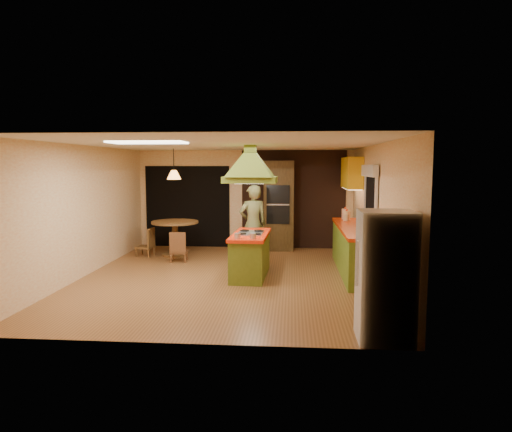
# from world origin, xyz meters

# --- Properties ---
(ground) EXTENTS (6.50, 6.50, 0.00)m
(ground) POSITION_xyz_m (0.00, 0.00, 0.00)
(ground) COLOR brown
(ground) RESTS_ON ground
(room_walls) EXTENTS (5.50, 6.50, 6.50)m
(room_walls) POSITION_xyz_m (0.00, 0.00, 1.25)
(room_walls) COLOR beige
(room_walls) RESTS_ON ground
(ceiling_plane) EXTENTS (6.50, 6.50, 0.00)m
(ceiling_plane) POSITION_xyz_m (0.00, 0.00, 2.50)
(ceiling_plane) COLOR silver
(ceiling_plane) RESTS_ON room_walls
(brick_panel) EXTENTS (2.64, 0.03, 2.50)m
(brick_panel) POSITION_xyz_m (1.25, 3.23, 1.25)
(brick_panel) COLOR #381E14
(brick_panel) RESTS_ON ground
(nook_opening) EXTENTS (2.20, 0.03, 2.10)m
(nook_opening) POSITION_xyz_m (-1.50, 3.23, 1.05)
(nook_opening) COLOR black
(nook_opening) RESTS_ON ground
(right_counter) EXTENTS (0.62, 3.05, 0.92)m
(right_counter) POSITION_xyz_m (2.45, 0.60, 0.46)
(right_counter) COLOR olive
(right_counter) RESTS_ON ground
(upper_cabinets) EXTENTS (0.34, 1.40, 0.70)m
(upper_cabinets) POSITION_xyz_m (2.57, 2.20, 1.95)
(upper_cabinets) COLOR yellow
(upper_cabinets) RESTS_ON room_walls
(window_right) EXTENTS (0.12, 1.35, 1.06)m
(window_right) POSITION_xyz_m (2.70, 0.40, 1.77)
(window_right) COLOR black
(window_right) RESTS_ON room_walls
(fluor_panel) EXTENTS (1.20, 0.60, 0.03)m
(fluor_panel) POSITION_xyz_m (-1.10, -1.20, 2.48)
(fluor_panel) COLOR white
(fluor_panel) RESTS_ON ceiling_plane
(kitchen_island) EXTENTS (0.71, 1.66, 0.84)m
(kitchen_island) POSITION_xyz_m (0.42, 0.17, 0.42)
(kitchen_island) COLOR #5E6C1B
(kitchen_island) RESTS_ON ground
(range_hood) EXTENTS (1.01, 0.74, 0.79)m
(range_hood) POSITION_xyz_m (0.42, 0.17, 2.25)
(range_hood) COLOR olive
(range_hood) RESTS_ON ceiling_plane
(man) EXTENTS (0.73, 0.61, 1.70)m
(man) POSITION_xyz_m (0.37, 1.34, 0.85)
(man) COLOR brown
(man) RESTS_ON ground
(refrigerator) EXTENTS (0.66, 0.63, 1.59)m
(refrigerator) POSITION_xyz_m (2.35, -2.92, 0.79)
(refrigerator) COLOR silver
(refrigerator) RESTS_ON ground
(wall_oven) EXTENTS (0.77, 0.64, 2.23)m
(wall_oven) POSITION_xyz_m (0.87, 2.95, 1.12)
(wall_oven) COLOR #4F3819
(wall_oven) RESTS_ON ground
(dining_table) EXTENTS (1.09, 1.09, 0.82)m
(dining_table) POSITION_xyz_m (-1.52, 2.01, 0.58)
(dining_table) COLOR brown
(dining_table) RESTS_ON ground
(chair_left) EXTENTS (0.41, 0.41, 0.66)m
(chair_left) POSITION_xyz_m (-2.22, 1.91, 0.33)
(chair_left) COLOR brown
(chair_left) RESTS_ON ground
(chair_near) EXTENTS (0.40, 0.40, 0.67)m
(chair_near) POSITION_xyz_m (-1.27, 1.36, 0.34)
(chair_near) COLOR brown
(chair_near) RESTS_ON ground
(pendant_lamp) EXTENTS (0.38, 0.38, 0.21)m
(pendant_lamp) POSITION_xyz_m (-1.52, 2.01, 1.90)
(pendant_lamp) COLOR #FF9E3F
(pendant_lamp) RESTS_ON ceiling_plane
(canister_large) EXTENTS (0.17, 0.17, 0.23)m
(canister_large) POSITION_xyz_m (2.40, 1.82, 1.04)
(canister_large) COLOR beige
(canister_large) RESTS_ON right_counter
(canister_medium) EXTENTS (0.17, 0.17, 0.21)m
(canister_medium) POSITION_xyz_m (2.40, 1.57, 1.03)
(canister_medium) COLOR #FFF2CD
(canister_medium) RESTS_ON right_counter
(canister_small) EXTENTS (0.11, 0.11, 0.14)m
(canister_small) POSITION_xyz_m (2.40, 1.52, 0.99)
(canister_small) COLOR beige
(canister_small) RESTS_ON right_counter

